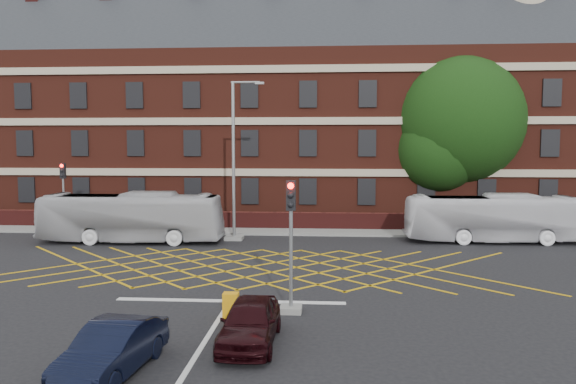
# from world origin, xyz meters

# --- Properties ---
(ground) EXTENTS (120.00, 120.00, 0.00)m
(ground) POSITION_xyz_m (0.00, 0.00, 0.00)
(ground) COLOR black
(ground) RESTS_ON ground
(victorian_building) EXTENTS (51.00, 12.17, 20.40)m
(victorian_building) POSITION_xyz_m (0.25, 22.00, 7.84)
(victorian_building) COLOR #501E14
(victorian_building) RESTS_ON ground
(boundary_wall) EXTENTS (56.00, 0.50, 1.10)m
(boundary_wall) POSITION_xyz_m (0.00, 13.00, 0.55)
(boundary_wall) COLOR #471413
(boundary_wall) RESTS_ON ground
(far_pavement) EXTENTS (60.00, 3.00, 0.12)m
(far_pavement) POSITION_xyz_m (0.00, 12.00, 0.06)
(far_pavement) COLOR slate
(far_pavement) RESTS_ON ground
(box_junction_hatching) EXTENTS (8.22, 8.22, 0.02)m
(box_junction_hatching) POSITION_xyz_m (0.00, 2.00, 0.01)
(box_junction_hatching) COLOR #CC990C
(box_junction_hatching) RESTS_ON ground
(stop_line) EXTENTS (8.00, 0.30, 0.02)m
(stop_line) POSITION_xyz_m (0.00, -3.50, 0.01)
(stop_line) COLOR silver
(stop_line) RESTS_ON ground
(centre_line) EXTENTS (0.15, 14.00, 0.02)m
(centre_line) POSITION_xyz_m (0.00, -10.00, 0.01)
(centre_line) COLOR silver
(centre_line) RESTS_ON ground
(bus_left) EXTENTS (10.08, 2.53, 2.80)m
(bus_left) POSITION_xyz_m (-7.47, 7.72, 1.40)
(bus_left) COLOR #BCBCC1
(bus_left) RESTS_ON ground
(bus_right) EXTENTS (9.68, 2.42, 2.69)m
(bus_right) POSITION_xyz_m (12.54, 9.19, 1.34)
(bus_right) COLOR white
(bus_right) RESTS_ON ground
(car_navy) EXTENTS (1.72, 3.86, 1.23)m
(car_navy) POSITION_xyz_m (-1.69, -9.83, 0.62)
(car_navy) COLOR black
(car_navy) RESTS_ON ground
(car_maroon) EXTENTS (1.52, 3.68, 1.25)m
(car_maroon) POSITION_xyz_m (1.27, -7.59, 0.62)
(car_maroon) COLOR black
(car_maroon) RESTS_ON ground
(deciduous_tree) EXTENTS (9.08, 9.08, 11.61)m
(deciduous_tree) POSITION_xyz_m (12.34, 17.65, 6.45)
(deciduous_tree) COLOR black
(deciduous_tree) RESTS_ON ground
(traffic_light_near) EXTENTS (0.70, 0.70, 4.27)m
(traffic_light_near) POSITION_xyz_m (2.19, -4.61, 1.76)
(traffic_light_near) COLOR slate
(traffic_light_near) RESTS_ON ground
(traffic_light_far) EXTENTS (0.70, 0.70, 4.27)m
(traffic_light_far) POSITION_xyz_m (-12.87, 10.94, 1.76)
(traffic_light_far) COLOR slate
(traffic_light_far) RESTS_ON ground
(street_lamp) EXTENTS (2.25, 1.00, 8.92)m
(street_lamp) POSITION_xyz_m (-1.89, 8.98, 3.07)
(street_lamp) COLOR slate
(street_lamp) RESTS_ON ground
(direction_signs) EXTENTS (1.10, 0.16, 2.20)m
(direction_signs) POSITION_xyz_m (-13.21, 11.28, 1.38)
(direction_signs) COLOR gray
(direction_signs) RESTS_ON ground
(utility_cabinet) EXTENTS (0.48, 0.36, 0.82)m
(utility_cabinet) POSITION_xyz_m (0.36, -5.40, 0.41)
(utility_cabinet) COLOR orange
(utility_cabinet) RESTS_ON ground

